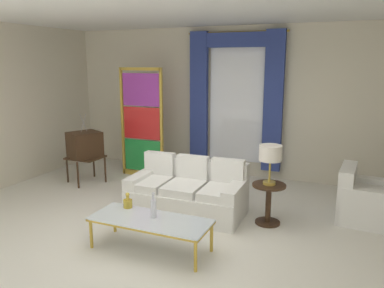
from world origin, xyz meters
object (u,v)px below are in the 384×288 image
armchair_white (364,202)px  stained_glass_divider (142,125)px  peacock_figurine (155,175)px  vintage_tv (85,146)px  bottle_blue_decanter (153,207)px  coffee_table (150,221)px  bottle_crystal_tall (128,203)px  table_lamp_brass (270,155)px  couch_white_long (189,193)px  round_side_table (268,200)px

armchair_white → stained_glass_divider: size_ratio=0.39×
peacock_figurine → stained_glass_divider: bearing=139.1°
vintage_tv → peacock_figurine: bearing=13.6°
bottle_blue_decanter → peacock_figurine: 2.49m
coffee_table → peacock_figurine: size_ratio=2.51×
bottle_crystal_tall → table_lamp_brass: bearing=35.4°
bottle_blue_decanter → vintage_tv: size_ratio=0.24×
coffee_table → peacock_figurine: peacock_figurine is taller
couch_white_long → peacock_figurine: couch_white_long is taller
coffee_table → bottle_crystal_tall: bearing=155.3°
round_side_table → table_lamp_brass: 0.67m
peacock_figurine → table_lamp_brass: (2.33, -0.86, 0.81)m
coffee_table → couch_white_long: bearing=93.1°
vintage_tv → couch_white_long: bearing=-13.2°
armchair_white → coffee_table: bearing=-140.3°
vintage_tv → coffee_table: bearing=-37.3°
coffee_table → armchair_white: size_ratio=1.74×
couch_white_long → bottle_blue_decanter: couch_white_long is taller
vintage_tv → bottle_blue_decanter: bearing=-36.3°
round_side_table → table_lamp_brass: size_ratio=1.04×
stained_glass_divider → round_side_table: bearing=-25.0°
couch_white_long → coffee_table: couch_white_long is taller
stained_glass_divider → peacock_figurine: bearing=-40.9°
couch_white_long → bottle_crystal_tall: size_ratio=8.56×
peacock_figurine → coffee_table: bearing=-62.6°
couch_white_long → peacock_figurine: bearing=140.4°
couch_white_long → peacock_figurine: (-1.08, 0.89, -0.08)m
vintage_tv → round_side_table: bearing=-8.3°
bottle_blue_decanter → bottle_crystal_tall: size_ratio=1.59×
armchair_white → table_lamp_brass: size_ratio=1.52×
couch_white_long → bottle_blue_decanter: bearing=-86.0°
table_lamp_brass → bottle_blue_decanter: bearing=-131.3°
bottle_crystal_tall → peacock_figurine: bearing=109.1°
armchair_white → bottle_blue_decanter: bearing=-140.9°
coffee_table → table_lamp_brass: 1.91m
vintage_tv → table_lamp_brass: 3.72m
bottle_crystal_tall → round_side_table: 2.00m
peacock_figurine → table_lamp_brass: size_ratio=1.05×
table_lamp_brass → armchair_white: bearing=27.5°
vintage_tv → stained_glass_divider: stained_glass_divider is taller
couch_white_long → armchair_white: 2.61m
couch_white_long → bottle_crystal_tall: bearing=-108.9°
bottle_blue_decanter → peacock_figurine: (-1.17, 2.18, -0.32)m
bottle_crystal_tall → armchair_white: 3.43m
table_lamp_brass → coffee_table: bearing=-130.6°
bottle_blue_decanter → vintage_tv: bearing=143.7°
coffee_table → table_lamp_brass: table_lamp_brass is taller
table_lamp_brass → stained_glass_divider: bearing=155.0°
coffee_table → stained_glass_divider: 3.27m
vintage_tv → round_side_table: size_ratio=2.26×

